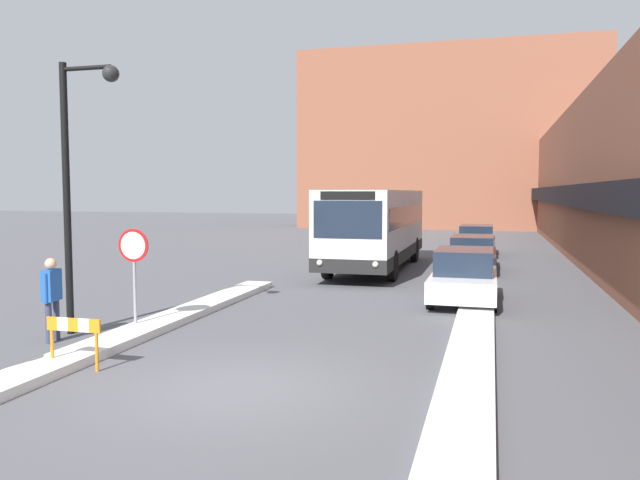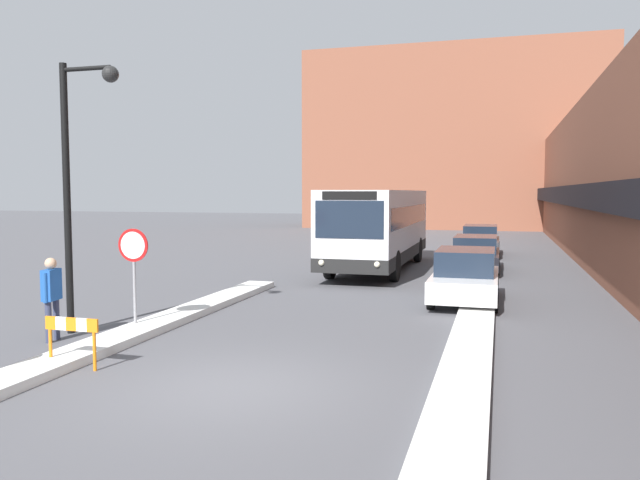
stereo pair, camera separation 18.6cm
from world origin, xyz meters
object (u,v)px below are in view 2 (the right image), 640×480
(parked_car_back, at_px, (480,240))
(pedestrian, at_px, (52,291))
(parked_car_middle, at_px, (475,253))
(street_lamp, at_px, (77,167))
(construction_barricade, at_px, (72,332))
(city_bus, at_px, (379,226))
(stop_sign, at_px, (134,257))
(parked_car_front, at_px, (465,276))

(parked_car_back, height_order, pedestrian, pedestrian)
(parked_car_middle, height_order, parked_car_back, parked_car_back)
(street_lamp, xyz_separation_m, construction_barricade, (1.64, -2.44, -3.09))
(city_bus, bearing_deg, construction_barricade, -99.26)
(parked_car_back, relative_size, pedestrian, 2.58)
(city_bus, xyz_separation_m, stop_sign, (-3.26, -12.86, -0.07))
(construction_barricade, bearing_deg, parked_car_middle, 68.84)
(street_lamp, distance_m, construction_barricade, 4.27)
(stop_sign, distance_m, construction_barricade, 3.30)
(parked_car_middle, xyz_separation_m, stop_sign, (-7.12, -13.63, 1.01))
(city_bus, bearing_deg, pedestrian, -107.12)
(parked_car_middle, height_order, street_lamp, street_lamp)
(city_bus, relative_size, street_lamp, 1.77)
(street_lamp, bearing_deg, parked_car_front, 38.87)
(city_bus, xyz_separation_m, parked_car_front, (3.86, -6.94, -1.02))
(parked_car_middle, bearing_deg, street_lamp, -119.63)
(parked_car_back, bearing_deg, stop_sign, -109.54)
(city_bus, relative_size, stop_sign, 4.52)
(parked_car_middle, xyz_separation_m, parked_car_back, (0.00, 6.44, 0.05))
(parked_car_middle, xyz_separation_m, pedestrian, (-8.25, -15.01, 0.38))
(stop_sign, distance_m, pedestrian, 1.89)
(parked_car_back, relative_size, street_lamp, 0.77)
(parked_car_back, bearing_deg, pedestrian, -111.04)
(stop_sign, bearing_deg, construction_barricade, -77.67)
(parked_car_front, xyz_separation_m, parked_car_back, (0.00, 14.15, -0.01))
(parked_car_front, height_order, parked_car_middle, parked_car_front)
(construction_barricade, bearing_deg, pedestrian, 136.97)
(parked_car_back, bearing_deg, construction_barricade, -105.60)
(parked_car_back, relative_size, stop_sign, 1.97)
(city_bus, bearing_deg, stop_sign, -104.23)
(parked_car_middle, distance_m, parked_car_back, 6.44)
(parked_car_front, height_order, stop_sign, stop_sign)
(city_bus, distance_m, construction_barricade, 16.16)
(city_bus, height_order, construction_barricade, city_bus)
(parked_car_back, bearing_deg, city_bus, -118.19)
(stop_sign, height_order, pedestrian, stop_sign)
(parked_car_back, bearing_deg, parked_car_front, -90.00)
(stop_sign, bearing_deg, parked_car_front, 39.73)
(parked_car_middle, bearing_deg, stop_sign, -117.60)
(parked_car_middle, height_order, pedestrian, pedestrian)
(parked_car_middle, height_order, stop_sign, stop_sign)
(city_bus, xyz_separation_m, pedestrian, (-4.39, -14.24, -0.70))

